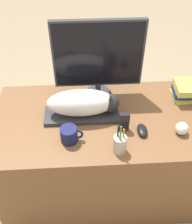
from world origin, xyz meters
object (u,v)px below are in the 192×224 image
Objects in this scene: computer_mouse at (142,130)px; pen_cup at (120,144)px; monitor at (98,57)px; baseball at (182,128)px; keyboard at (82,114)px; coffee_mug at (69,135)px; cat at (85,103)px; book_stack at (190,91)px; phone at (124,122)px.

computer_mouse is 0.19m from pen_cup.
pen_cup is (0.08, -0.49, -0.22)m from monitor.
monitor is at bearing 138.84° from baseball.
keyboard is at bearing -117.88° from monitor.
computer_mouse is at bearing 40.67° from pen_cup.
coffee_mug is at bearing -114.03° from monitor.
coffee_mug is 1.72× the size of baseball.
pen_cup reaches higher than baseball.
monitor is (0.09, 0.21, 0.17)m from cat.
computer_mouse is at bearing -26.57° from cat.
cat is at bearing -112.95° from monitor.
cat reaches higher than coffee_mug.
pen_cup reaches higher than keyboard.
book_stack is (0.67, 0.14, -0.05)m from cat.
book_stack is (0.70, 0.14, 0.04)m from keyboard.
phone is at bearing -30.93° from cat.
keyboard is 0.27m from phone.
cat is 0.36m from computer_mouse.
cat is 0.25m from phone.
keyboard is 0.58m from baseball.
phone is at bearing 12.45° from coffee_mug.
book_stack is at bearing -7.28° from monitor.
computer_mouse is at bearing -141.05° from book_stack.
coffee_mug reaches higher than keyboard.
cat is at bearing 149.07° from phone.
monitor is at bearing 110.01° from phone.
monitor is 0.42m from phone.
baseball is (0.36, 0.11, -0.02)m from pen_cup.
monitor reaches higher than keyboard.
monitor is 0.54m from pen_cup.
pen_cup is 0.38m from baseball.
cat is 3.56× the size of phone.
cat is 3.41× the size of coffee_mug.
monitor is 0.50m from coffee_mug.
phone is at bearing -28.47° from keyboard.
keyboard is 0.71m from book_stack.
computer_mouse is 0.86× the size of phone.
pen_cup is 0.16m from phone.
keyboard is at bearing -169.01° from book_stack.
keyboard is at bearing 70.42° from coffee_mug.
coffee_mug is at bearing -167.55° from phone.
monitor is 4.56× the size of phone.
cat is at bearing 153.43° from computer_mouse.
baseball is 0.61× the size of phone.
coffee_mug is 0.54× the size of book_stack.
pen_cup is (-0.14, -0.12, 0.04)m from computer_mouse.
monitor is at bearing 65.97° from coffee_mug.
pen_cup is 0.85× the size of book_stack.
book_stack is (0.46, 0.26, -0.00)m from phone.
cat reaches higher than baseball.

